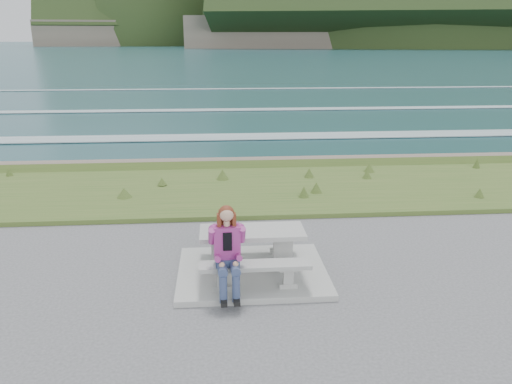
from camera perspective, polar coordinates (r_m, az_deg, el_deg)
The scene contains 9 objects.
concrete_slab at distance 8.93m, azimuth -0.43°, elevation -9.14°, with size 2.60×2.10×0.10m, color #979793.
picnic_table at distance 8.67m, azimuth -0.44°, elevation -5.39°, with size 1.80×0.75×0.75m.
bench_landward at distance 8.13m, azimuth -0.08°, elevation -8.80°, with size 1.80×0.35×0.45m.
bench_seaward at distance 9.40m, azimuth -0.74°, elevation -5.07°, with size 1.80×0.35×0.45m.
grass_verge at distance 13.60m, azimuth -1.94°, elevation 0.03°, with size 160.00×4.50×0.22m, color #385921.
shore_drop at distance 16.39m, azimuth -2.41°, elevation 3.01°, with size 160.00×0.80×2.20m, color brown.
ocean at distance 33.58m, azimuth -3.52°, elevation 7.30°, with size 1600.00×1600.00×0.09m.
headland_range at distance 448.75m, azimuth 21.60°, elevation 16.81°, with size 729.83×363.95×226.95m.
seated_woman at distance 7.91m, azimuth -3.22°, elevation -8.16°, with size 0.43×0.73×1.44m.
Camera 1 is at (-0.57, -7.98, 4.01)m, focal length 35.00 mm.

